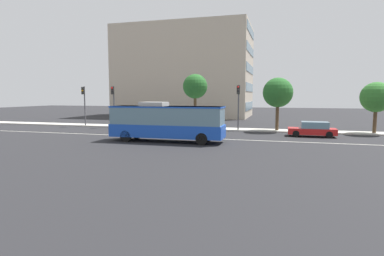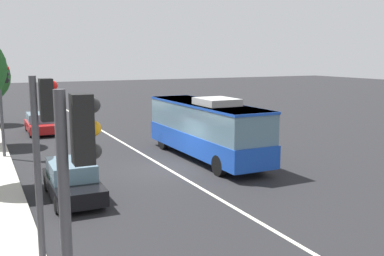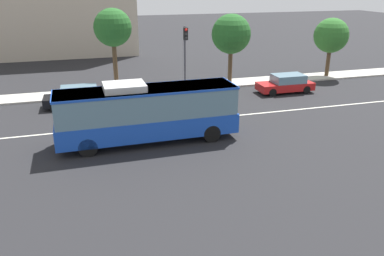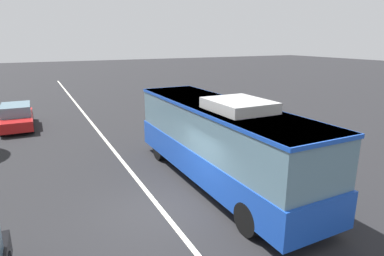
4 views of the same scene
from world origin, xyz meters
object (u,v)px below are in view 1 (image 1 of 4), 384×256
(sedan_black, at_px, (161,124))
(traffic_light_near_corner, at_px, (84,99))
(traffic_light_mid_block, at_px, (113,99))
(traffic_light_far_corner, at_px, (238,100))
(street_tree_kerbside_left, at_px, (278,93))
(street_tree_kerbside_centre, at_px, (376,97))
(street_tree_kerbside_right, at_px, (195,87))
(sedan_red, at_px, (313,129))
(transit_bus, at_px, (167,121))

(sedan_black, relative_size, traffic_light_near_corner, 0.87)
(traffic_light_mid_block, xyz_separation_m, traffic_light_far_corner, (15.73, -0.02, 0.00))
(street_tree_kerbside_left, height_order, street_tree_kerbside_centre, street_tree_kerbside_left)
(traffic_light_far_corner, xyz_separation_m, street_tree_kerbside_centre, (14.08, 1.02, 0.27))
(street_tree_kerbside_left, relative_size, street_tree_kerbside_right, 0.91)
(traffic_light_mid_block, height_order, street_tree_kerbside_right, street_tree_kerbside_right)
(street_tree_kerbside_right, bearing_deg, sedan_red, -17.87)
(sedan_black, relative_size, sedan_red, 1.00)
(sedan_red, xyz_separation_m, traffic_light_near_corner, (-27.82, 2.90, 2.84))
(street_tree_kerbside_centre, distance_m, street_tree_kerbside_right, 19.57)
(transit_bus, height_order, street_tree_kerbside_right, street_tree_kerbside_right)
(traffic_light_mid_block, xyz_separation_m, street_tree_kerbside_centre, (29.81, 1.00, 0.27))
(sedan_red, bearing_deg, traffic_light_mid_block, -6.08)
(traffic_light_mid_block, bearing_deg, street_tree_kerbside_centre, 90.25)
(sedan_red, relative_size, traffic_light_mid_block, 0.87)
(transit_bus, bearing_deg, traffic_light_far_corner, 62.95)
(traffic_light_near_corner, bearing_deg, traffic_light_far_corner, 90.98)
(transit_bus, xyz_separation_m, traffic_light_near_corner, (-15.19, 10.03, 1.75))
(sedan_black, xyz_separation_m, traffic_light_near_corner, (-11.48, 2.06, 2.84))
(transit_bus, bearing_deg, sedan_black, 114.41)
(traffic_light_near_corner, bearing_deg, street_tree_kerbside_centre, 92.90)
(sedan_red, relative_size, traffic_light_near_corner, 0.87)
(traffic_light_mid_block, bearing_deg, sedan_black, 73.26)
(street_tree_kerbside_centre, bearing_deg, traffic_light_mid_block, -178.08)
(street_tree_kerbside_left, height_order, street_tree_kerbside_right, street_tree_kerbside_right)
(traffic_light_near_corner, bearing_deg, transit_bus, 58.03)
(traffic_light_near_corner, height_order, traffic_light_mid_block, same)
(traffic_light_near_corner, distance_m, street_tree_kerbside_right, 14.79)
(sedan_black, bearing_deg, traffic_light_mid_block, -13.92)
(street_tree_kerbside_left, bearing_deg, traffic_light_mid_block, -177.45)
(traffic_light_far_corner, distance_m, street_tree_kerbside_right, 5.85)
(sedan_red, distance_m, street_tree_kerbside_left, 6.18)
(transit_bus, xyz_separation_m, traffic_light_far_corner, (4.91, 9.86, 1.75))
(traffic_light_far_corner, bearing_deg, transit_bus, -27.27)
(sedan_black, height_order, street_tree_kerbside_left, street_tree_kerbside_left)
(traffic_light_mid_block, height_order, street_tree_kerbside_left, street_tree_kerbside_left)
(sedan_red, height_order, street_tree_kerbside_right, street_tree_kerbside_right)
(traffic_light_mid_block, height_order, street_tree_kerbside_centre, street_tree_kerbside_centre)
(transit_bus, height_order, traffic_light_mid_block, traffic_light_mid_block)
(transit_bus, distance_m, sedan_black, 8.86)
(sedan_black, xyz_separation_m, street_tree_kerbside_left, (12.88, 2.80, 3.60))
(traffic_light_near_corner, xyz_separation_m, street_tree_kerbside_right, (14.65, 1.34, 1.51))
(transit_bus, xyz_separation_m, traffic_light_mid_block, (-10.82, 9.88, 1.75))
(street_tree_kerbside_left, distance_m, street_tree_kerbside_right, 9.75)
(traffic_light_near_corner, relative_size, street_tree_kerbside_centre, 0.96)
(traffic_light_near_corner, distance_m, street_tree_kerbside_centre, 34.19)
(transit_bus, bearing_deg, sedan_red, 28.88)
(sedan_red, height_order, traffic_light_far_corner, traffic_light_far_corner)
(transit_bus, bearing_deg, street_tree_kerbside_right, 92.14)
(sedan_red, height_order, traffic_light_near_corner, traffic_light_near_corner)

